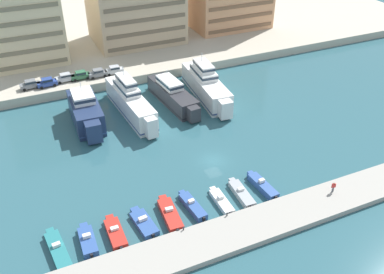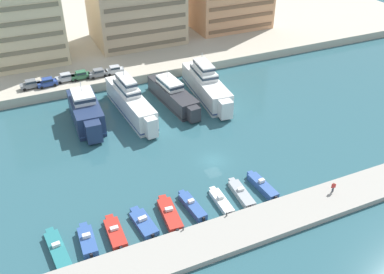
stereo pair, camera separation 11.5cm
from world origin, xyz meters
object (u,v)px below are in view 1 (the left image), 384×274
Objects in this scene: motorboat_blue_center_left at (144,223)px; motorboat_red_center at (170,214)px; yacht_white_center_left at (206,85)px; motorboat_white_mid_right at (221,201)px; motorboat_teal_far_left at (58,250)px; motorboat_blue_far_right at (262,186)px; car_grey_center at (98,73)px; motorboat_blue_center_right at (192,206)px; car_green_center_left at (80,75)px; yacht_charcoal_mid_left at (173,95)px; motorboat_grey_right at (241,193)px; car_grey_far_left at (30,84)px; motorboat_red_mid_left at (115,233)px; car_silver_mid_left at (65,77)px; car_blue_left at (47,82)px; yacht_navy_far_left at (86,112)px; motorboat_blue_left at (88,241)px; yacht_white_left at (130,102)px; pedestrian_near_edge at (334,186)px; car_silver_center_right at (114,70)px.

motorboat_red_center is at bearing -1.77° from motorboat_blue_center_left.
yacht_white_center_left is 3.36× the size of motorboat_white_mid_right.
motorboat_teal_far_left is 30.70m from motorboat_blue_far_right.
motorboat_red_center is 45.33m from car_grey_center.
car_green_center_left is at bearing 97.77° from motorboat_blue_center_right.
yacht_charcoal_mid_left is 7.59m from yacht_white_center_left.
motorboat_white_mid_right is 3.50m from motorboat_grey_right.
car_grey_far_left is at bearing 178.76° from car_grey_center.
motorboat_teal_far_left is 1.23× the size of motorboat_red_mid_left.
car_grey_far_left is at bearing -177.47° from car_silver_mid_left.
motorboat_blue_center_right is 1.63× the size of car_blue_left.
motorboat_white_mid_right is at bearing -9.69° from motorboat_blue_center_right.
motorboat_blue_center_left is 1.56× the size of car_green_center_left.
motorboat_red_mid_left reaches higher than motorboat_grey_right.
motorboat_white_mid_right is at bearing -2.83° from motorboat_red_center.
motorboat_red_mid_left is at bearing -132.46° from yacht_white_center_left.
yacht_navy_far_left is at bearing 99.23° from motorboat_red_center.
car_grey_center is at bearing -5.14° from car_silver_mid_left.
car_green_center_left is (9.07, 45.87, 2.45)m from motorboat_blue_left.
motorboat_blue_far_right is (11.39, -30.14, -2.19)m from yacht_white_left.
motorboat_blue_center_right is at bearing 1.74° from motorboat_blue_center_left.
car_silver_mid_left is at bearing 150.19° from yacht_white_center_left.
yacht_white_center_left is 2.84× the size of motorboat_red_center.
car_silver_mid_left is at bearing 93.42° from yacht_navy_far_left.
yacht_white_center_left reaches higher than motorboat_red_mid_left.
yacht_navy_far_left is 3.85× the size of car_grey_far_left.
pedestrian_near_edge is at bearing -66.13° from car_grey_center.
motorboat_white_mid_right is 48.83m from car_blue_left.
motorboat_red_center is (15.48, 0.09, 0.09)m from motorboat_teal_far_left.
car_green_center_left is (-23.09, 14.94, 0.35)m from yacht_white_center_left.
yacht_navy_far_left is at bearing 118.33° from motorboat_grey_right.
motorboat_red_center is 46.15m from car_blue_left.
motorboat_red_center is (-3.82, -30.14, -2.19)m from yacht_white_left.
yacht_navy_far_left reaches higher than car_silver_center_right.
yacht_navy_far_left is 2.13× the size of motorboat_red_center.
car_grey_far_left reaches higher than motorboat_blue_left.
car_green_center_left is at bearing 136.03° from yacht_charcoal_mid_left.
car_blue_left is at bearing 123.33° from pedestrian_near_edge.
motorboat_blue_center_right is 45.04m from car_grey_center.
motorboat_blue_far_right is (11.59, -0.34, 0.05)m from motorboat_blue_center_right.
car_grey_center is (9.10, 45.60, 2.44)m from motorboat_red_mid_left.
motorboat_grey_right is 46.08m from car_silver_center_right.
yacht_white_left is 3.33× the size of motorboat_white_mid_right.
yacht_white_center_left is (7.56, 0.04, 0.64)m from yacht_charcoal_mid_left.
yacht_white_left is 30.90m from motorboat_white_mid_right.
car_silver_mid_left is (5.81, 46.03, 2.45)m from motorboat_blue_left.
car_blue_left reaches higher than motorboat_grey_right.
yacht_charcoal_mid_left is 34.96m from motorboat_blue_center_left.
pedestrian_near_edge reaches higher than motorboat_grey_right.
motorboat_blue_far_right is 1.69× the size of car_blue_left.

